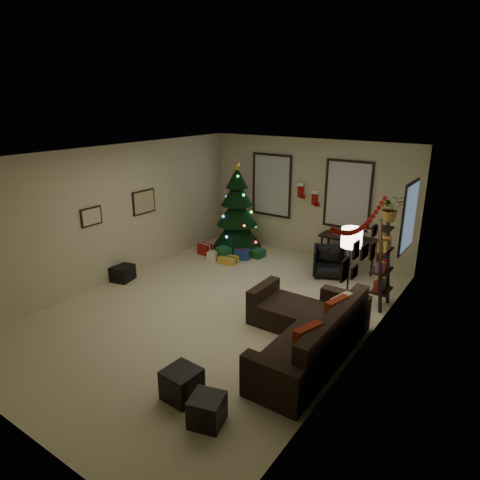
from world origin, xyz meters
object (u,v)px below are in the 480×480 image
christmas_tree (237,214)px  sofa (308,333)px  desk (350,241)px  desk_chair (329,262)px  bookshelf (383,264)px

christmas_tree → sofa: (3.35, -2.99, -0.64)m
christmas_tree → desk: christmas_tree is taller
desk → desk_chair: bearing=-105.3°
christmas_tree → bookshelf: 3.92m
christmas_tree → bookshelf: bearing=-14.9°
christmas_tree → desk: size_ratio=1.71×
desk → desk_chair: (-0.18, -0.65, -0.31)m
sofa → bookshelf: (0.44, 1.98, 0.53)m
christmas_tree → bookshelf: (3.78, -1.01, -0.11)m
desk → desk_chair: size_ratio=2.10×
desk → bookshelf: bearing=-52.3°
sofa → desk_chair: bearing=107.3°
bookshelf → desk: bearing=127.7°
christmas_tree → desk_chair: (2.48, -0.20, -0.60)m
desk → christmas_tree: bearing=-170.4°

